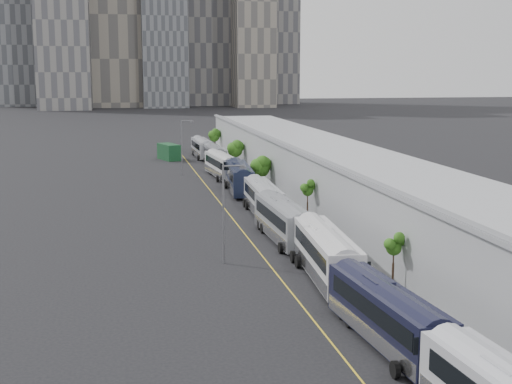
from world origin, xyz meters
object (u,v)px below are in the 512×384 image
object	(u,v)px
street_lamp_near	(226,207)
shipping_container	(169,152)
bus_4	(263,201)
bus_8	(202,149)
suv	(172,147)
bus_2	(326,258)
street_lamp_far	(183,144)
bus_6	(221,167)
bus_3	(283,224)
bus_5	(239,180)
bus_1	(387,320)
bus_7	(215,157)

from	to	relation	value
street_lamp_near	shipping_container	bearing A→B (deg)	89.60
bus_4	bus_8	xyz separation A→B (m)	(-0.40, 56.19, -0.04)
shipping_container	suv	size ratio (longest dim) A/B	1.07
bus_2	street_lamp_far	world-z (taller)	street_lamp_far
bus_6	bus_8	distance (m)	26.24
bus_3	shipping_container	xyz separation A→B (m)	(-6.26, 66.65, -0.19)
bus_4	bus_5	world-z (taller)	bus_5
bus_8	street_lamp_far	size ratio (longest dim) A/B	1.44
bus_5	bus_6	xyz separation A→B (m)	(-0.39, 14.27, -0.08)
bus_4	bus_6	world-z (taller)	same
bus_3	suv	xyz separation A→B (m)	(-4.57, 81.27, -0.90)
bus_8	suv	distance (m)	13.22
bus_1	bus_3	size ratio (longest dim) A/B	0.96
shipping_container	suv	bearing A→B (deg)	65.19
bus_3	bus_8	bearing A→B (deg)	88.36
bus_7	suv	world-z (taller)	bus_7
bus_8	bus_1	bearing A→B (deg)	-91.59
bus_2	street_lamp_far	bearing A→B (deg)	99.76
bus_5	shipping_container	world-z (taller)	bus_5
bus_4	bus_5	distance (m)	15.68
street_lamp_near	shipping_container	distance (m)	74.00
bus_5	street_lamp_near	xyz separation A→B (m)	(-7.34, -35.74, 3.30)
bus_2	suv	size ratio (longest dim) A/B	2.56
suv	street_lamp_far	bearing A→B (deg)	-88.63
bus_5	street_lamp_far	distance (m)	18.19
bus_1	shipping_container	xyz separation A→B (m)	(-6.24, 94.21, -0.10)
bus_4	bus_7	xyz separation A→B (m)	(0.40, 43.90, -0.10)
street_lamp_far	shipping_container	size ratio (longest dim) A/B	1.50
bus_1	bus_3	distance (m)	27.56
bus_3	shipping_container	bearing A→B (deg)	93.93
bus_8	street_lamp_near	size ratio (longest dim) A/B	1.48
bus_4	suv	xyz separation A→B (m)	(-5.21, 68.47, -0.84)
bus_3	street_lamp_near	world-z (taller)	street_lamp_near
street_lamp_far	suv	distance (m)	36.28
bus_2	bus_8	distance (m)	82.44
bus_3	bus_5	size ratio (longest dim) A/B	0.98
bus_4	bus_6	bearing A→B (deg)	92.82
bus_2	bus_6	distance (m)	56.19
bus_5	bus_2	bearing A→B (deg)	-85.72
bus_6	street_lamp_near	size ratio (longest dim) A/B	1.53
suv	bus_6	bearing A→B (deg)	-80.03
street_lamp_near	bus_3	bearing A→B (deg)	47.03
bus_3	bus_5	distance (m)	28.48
bus_2	bus_4	xyz separation A→B (m)	(0.28, 26.25, -0.11)
bus_1	bus_6	bearing A→B (deg)	85.79
bus_2	shipping_container	xyz separation A→B (m)	(-6.62, 80.09, -0.24)
bus_1	bus_4	xyz separation A→B (m)	(0.66, 40.36, 0.02)
bus_3	bus_7	xyz separation A→B (m)	(1.05, 56.70, -0.17)
bus_2	bus_3	xyz separation A→B (m)	(-0.37, 13.44, -0.05)
bus_1	street_lamp_far	distance (m)	73.12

